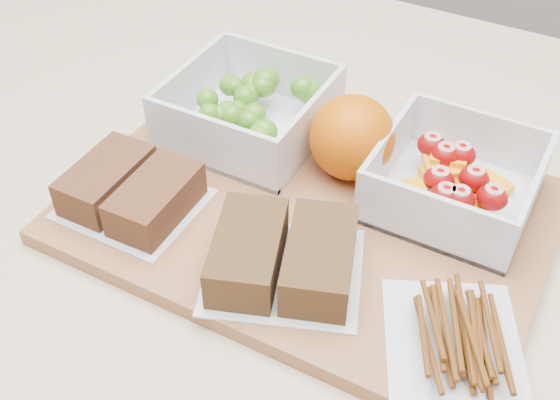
% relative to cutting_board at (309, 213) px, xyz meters
% --- Properties ---
extents(cutting_board, '(0.42, 0.30, 0.02)m').
position_rel_cutting_board_xyz_m(cutting_board, '(0.00, 0.00, 0.00)').
color(cutting_board, '#A06942').
rests_on(cutting_board, counter).
extents(grape_container, '(0.15, 0.15, 0.06)m').
position_rel_cutting_board_xyz_m(grape_container, '(-0.10, 0.07, 0.03)').
color(grape_container, silver).
rests_on(grape_container, cutting_board).
extents(fruit_container, '(0.14, 0.14, 0.06)m').
position_rel_cutting_board_xyz_m(fruit_container, '(0.11, 0.07, 0.03)').
color(fruit_container, silver).
rests_on(fruit_container, cutting_board).
extents(orange, '(0.08, 0.08, 0.08)m').
position_rel_cutting_board_xyz_m(orange, '(0.01, 0.06, 0.05)').
color(orange, '#CC5A04').
rests_on(orange, cutting_board).
extents(sandwich_bag_left, '(0.12, 0.10, 0.04)m').
position_rel_cutting_board_xyz_m(sandwich_bag_left, '(-0.14, -0.07, 0.03)').
color(sandwich_bag_left, silver).
rests_on(sandwich_bag_left, cutting_board).
extents(sandwich_bag_center, '(0.16, 0.15, 0.04)m').
position_rel_cutting_board_xyz_m(sandwich_bag_center, '(0.02, -0.08, 0.03)').
color(sandwich_bag_center, silver).
rests_on(sandwich_bag_center, cutting_board).
extents(pretzel_bag, '(0.14, 0.15, 0.03)m').
position_rel_cutting_board_xyz_m(pretzel_bag, '(0.16, -0.08, 0.02)').
color(pretzel_bag, silver).
rests_on(pretzel_bag, cutting_board).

